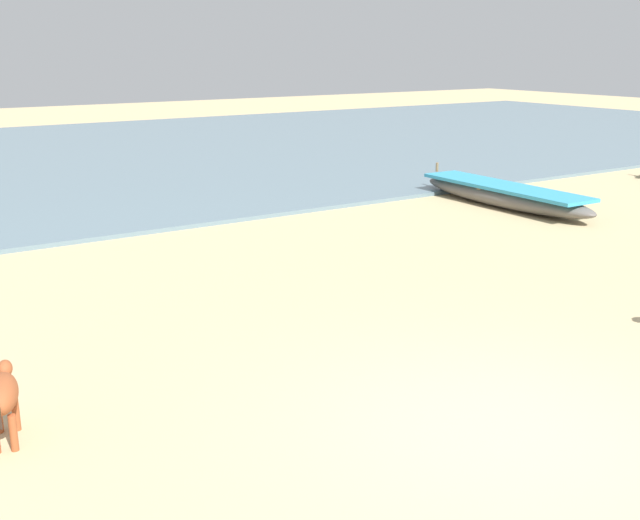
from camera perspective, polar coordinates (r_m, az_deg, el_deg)
The scene contains 4 objects.
ground at distance 7.04m, azimuth 14.10°, elevation -12.28°, with size 80.00×80.00×0.00m, color tan.
sea_water at distance 23.50m, azimuth -21.66°, elevation 6.57°, with size 60.00×20.00×0.08m, color slate.
fishing_boat_1 at distance 16.54m, azimuth 13.28°, elevation 4.66°, with size 1.02×4.63×0.65m.
calf_near_rust at distance 7.09m, azimuth -22.16°, elevation -9.07°, with size 0.42×0.87×0.58m.
Camera 1 is at (-4.72, -4.11, 3.22)m, focal length 43.82 mm.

